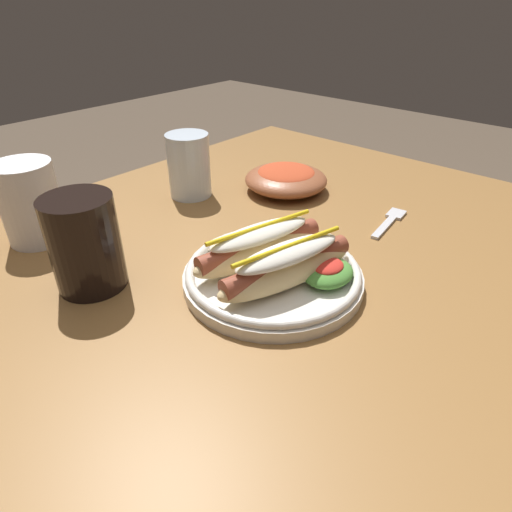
{
  "coord_description": "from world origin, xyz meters",
  "views": [
    {
      "loc": [
        -0.41,
        -0.36,
        1.08
      ],
      "look_at": [
        -0.03,
        -0.03,
        0.77
      ],
      "focal_mm": 30.7,
      "sensor_mm": 36.0,
      "label": 1
    }
  ],
  "objects": [
    {
      "name": "extra_cup",
      "position": [
        -0.18,
        0.29,
        0.8
      ],
      "size": [
        0.09,
        0.09,
        0.12
      ],
      "primitive_type": "cylinder",
      "color": "white",
      "rests_on": "dining_table"
    },
    {
      "name": "water_cup",
      "position": [
        0.09,
        0.24,
        0.8
      ],
      "size": [
        0.08,
        0.08,
        0.12
      ],
      "primitive_type": "cylinder",
      "color": "silver",
      "rests_on": "dining_table"
    },
    {
      "name": "fork",
      "position": [
        0.23,
        -0.09,
        0.74
      ],
      "size": [
        0.12,
        0.03,
        0.0
      ],
      "rotation": [
        0.0,
        0.0,
        0.13
      ],
      "color": "silver",
      "rests_on": "dining_table"
    },
    {
      "name": "dining_table",
      "position": [
        0.0,
        0.0,
        0.63
      ],
      "size": [
        1.12,
        0.87,
        0.74
      ],
      "color": "olive",
      "rests_on": "ground_plane"
    },
    {
      "name": "soda_cup",
      "position": [
        -0.19,
        0.12,
        0.8
      ],
      "size": [
        0.09,
        0.09,
        0.13
      ],
      "primitive_type": "cylinder",
      "color": "black",
      "rests_on": "dining_table"
    },
    {
      "name": "hot_dog_plate",
      "position": [
        -0.03,
        -0.06,
        0.77
      ],
      "size": [
        0.24,
        0.24,
        0.08
      ],
      "color": "silver",
      "rests_on": "dining_table"
    },
    {
      "name": "side_bowl",
      "position": [
        0.22,
        0.12,
        0.76
      ],
      "size": [
        0.16,
        0.16,
        0.05
      ],
      "color": "brown",
      "rests_on": "dining_table"
    }
  ]
}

